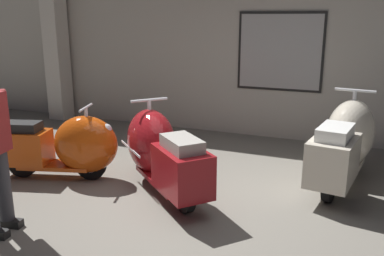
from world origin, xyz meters
The scene contains 5 objects.
ground_plane centered at (0.00, 0.00, 0.00)m, with size 60.00×60.00×0.00m, color slate.
showroom_back_wall centered at (-0.14, 3.26, 1.75)m, with size 18.00×0.63×3.50m.
scooter_0 centered at (-1.70, 0.27, 0.44)m, with size 1.63×0.88×0.96m.
scooter_1 centered at (-0.46, 0.43, 0.48)m, with size 1.63×1.51×1.06m.
scooter_2 centered at (1.57, 1.57, 0.52)m, with size 0.79×1.91×1.13m.
Camera 1 is at (1.68, -3.71, 2.01)m, focal length 38.41 mm.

